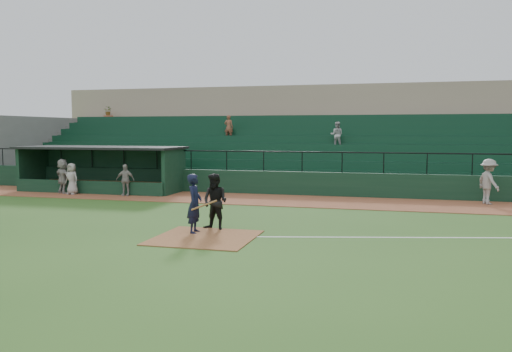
# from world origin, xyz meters

# --- Properties ---
(ground) EXTENTS (90.00, 90.00, 0.00)m
(ground) POSITION_xyz_m (0.00, 0.00, 0.00)
(ground) COLOR #295019
(ground) RESTS_ON ground
(warning_track) EXTENTS (40.00, 4.00, 0.03)m
(warning_track) POSITION_xyz_m (0.00, 8.00, 0.01)
(warning_track) COLOR brown
(warning_track) RESTS_ON ground
(home_plate_dirt) EXTENTS (3.00, 3.00, 0.03)m
(home_plate_dirt) POSITION_xyz_m (0.00, -1.00, 0.01)
(home_plate_dirt) COLOR brown
(home_plate_dirt) RESTS_ON ground
(foul_line) EXTENTS (17.49, 4.44, 0.01)m
(foul_line) POSITION_xyz_m (8.00, 1.20, 0.01)
(foul_line) COLOR white
(foul_line) RESTS_ON ground
(stadium_structure) EXTENTS (38.00, 13.08, 6.40)m
(stadium_structure) POSITION_xyz_m (-0.00, 16.46, 2.30)
(stadium_structure) COLOR black
(stadium_structure) RESTS_ON ground
(dugout) EXTENTS (8.90, 3.20, 2.42)m
(dugout) POSITION_xyz_m (-9.75, 9.56, 1.33)
(dugout) COLOR black
(dugout) RESTS_ON ground
(batter_at_plate) EXTENTS (1.06, 0.74, 1.91)m
(batter_at_plate) POSITION_xyz_m (-0.57, -0.37, 0.95)
(batter_at_plate) COLOR black
(batter_at_plate) RESTS_ON ground
(umpire) EXTENTS (1.06, 0.92, 1.87)m
(umpire) POSITION_xyz_m (-0.14, 0.36, 0.93)
(umpire) COLOR black
(umpire) RESTS_ON ground
(runner) EXTENTS (1.23, 1.49, 2.00)m
(runner) POSITION_xyz_m (9.54, 9.01, 1.03)
(runner) COLOR gray
(runner) RESTS_ON warning_track
(dugout_player_a) EXTENTS (0.98, 0.56, 1.58)m
(dugout_player_a) POSITION_xyz_m (-7.44, 7.52, 0.82)
(dugout_player_a) COLOR #A09B95
(dugout_player_a) RESTS_ON warning_track
(dugout_player_b) EXTENTS (0.86, 0.64, 1.59)m
(dugout_player_b) POSITION_xyz_m (-10.38, 7.36, 0.82)
(dugout_player_b) COLOR #A8A29D
(dugout_player_b) RESTS_ON warning_track
(dugout_player_c) EXTENTS (1.71, 1.26, 1.79)m
(dugout_player_c) POSITION_xyz_m (-11.06, 7.58, 0.93)
(dugout_player_c) COLOR #A8A29D
(dugout_player_c) RESTS_ON warning_track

